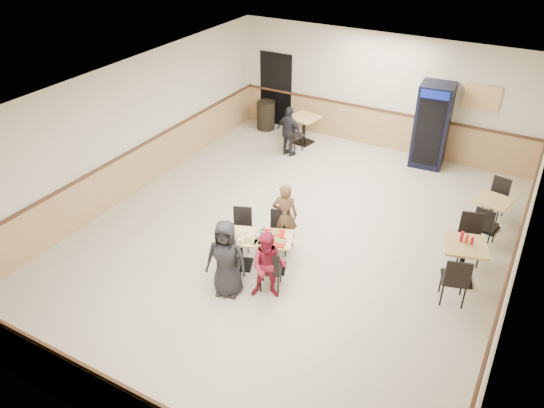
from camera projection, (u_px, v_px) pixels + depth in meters
The scene contains 20 objects.
ground at pixel (291, 238), 10.61m from camera, with size 10.00×10.00×0.00m, color beige.
room_shell at pixel (419, 180), 11.47m from camera, with size 10.00×10.00×10.00m.
main_table at pixel (258, 247), 9.61m from camera, with size 1.40×1.04×0.67m.
main_chairs at pixel (255, 248), 9.62m from camera, with size 1.57×1.78×0.85m.
diner_woman_left at pixel (226, 259), 8.87m from camera, with size 0.70×0.46×1.44m, color black.
diner_woman_right at pixel (269, 266), 8.83m from camera, with size 0.62×0.48×1.28m, color maroon.
diner_man_opposite at pixel (285, 216), 10.09m from camera, with size 0.49×0.32×1.35m, color brown.
lone_diner at pixel (289, 132), 13.51m from camera, with size 0.77×0.32×1.32m, color black.
tabletop_clutter at pixel (261, 238), 9.43m from camera, with size 1.11×0.82×0.12m.
side_table_near at pixel (463, 256), 9.25m from camera, with size 0.90×0.90×0.77m.
side_table_near_chair_south at pixel (455, 277), 8.80m from camera, with size 0.45×0.45×0.98m, color black, non-canonical shape.
side_table_near_chair_north at pixel (470, 240), 9.73m from camera, with size 0.45×0.45×0.98m, color black, non-canonical shape.
side_table_far at pixel (491, 210), 10.67m from camera, with size 0.76×0.76×0.69m.
side_table_far_chair_south at pixel (486, 224), 10.27m from camera, with size 0.41×0.41×0.88m, color black, non-canonical shape.
side_table_far_chair_north at pixel (496, 198), 11.09m from camera, with size 0.41×0.41×0.88m, color black, non-canonical shape.
condiment_caddy at pixel (466, 238), 9.12m from camera, with size 0.23×0.06×0.20m.
back_table at pixel (304, 126), 14.23m from camera, with size 0.83×0.83×0.76m.
back_table_chair_lone at pixel (294, 134), 13.79m from camera, with size 0.45×0.45×0.96m, color black, non-canonical shape.
pepsi_cooler at pixel (432, 125), 12.89m from camera, with size 0.85×0.86×2.08m.
trash_bin at pixel (266, 115), 15.12m from camera, with size 0.51×0.51×0.81m, color black.
Camera 1 is at (3.90, -7.78, 6.12)m, focal length 35.00 mm.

